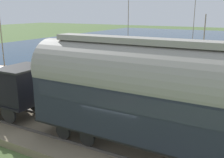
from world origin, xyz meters
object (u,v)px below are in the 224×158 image
at_px(sailboat_navy, 192,47).
at_px(sailboat_brown, 5,71).
at_px(sailboat_yellow, 128,51).
at_px(rowboat_near_shore, 59,72).
at_px(steam_locomotive, 10,87).
at_px(sailboat_red, 201,73).
at_px(passenger_coach, 149,92).

relative_size(sailboat_navy, sailboat_brown, 0.99).
bearing_deg(sailboat_yellow, rowboat_near_shore, 176.36).
bearing_deg(steam_locomotive, rowboat_near_shore, 27.48).
bearing_deg(rowboat_near_shore, sailboat_red, -73.80).
bearing_deg(rowboat_near_shore, steam_locomotive, -154.54).
distance_m(sailboat_navy, sailboat_red, 20.52).
distance_m(passenger_coach, sailboat_navy, 35.29).
bearing_deg(sailboat_yellow, steam_locomotive, -169.65).
xyz_separation_m(steam_locomotive, sailboat_navy, (34.71, -2.38, -1.58)).
bearing_deg(sailboat_brown, passenger_coach, -123.14).
bearing_deg(sailboat_navy, steam_locomotive, 172.03).
relative_size(passenger_coach, sailboat_red, 1.79).
distance_m(sailboat_yellow, sailboat_navy, 12.12).
bearing_deg(sailboat_brown, rowboat_near_shore, -58.41).
height_order(steam_locomotive, rowboat_near_shore, steam_locomotive).
xyz_separation_m(passenger_coach, sailboat_yellow, (24.83, 12.88, -2.54)).
distance_m(sailboat_red, rowboat_near_shore, 13.80).
bearing_deg(passenger_coach, steam_locomotive, 90.00).
bearing_deg(rowboat_near_shore, passenger_coach, -129.58).
height_order(passenger_coach, sailboat_red, sailboat_red).
bearing_deg(sailboat_navy, sailboat_brown, 153.10).
height_order(sailboat_yellow, sailboat_red, sailboat_yellow).
distance_m(sailboat_brown, sailboat_red, 18.61).
xyz_separation_m(steam_locomotive, rowboat_near_shore, (10.55, 5.49, -1.95)).
distance_m(steam_locomotive, sailboat_navy, 34.83).
relative_size(sailboat_yellow, sailboat_brown, 0.85).
height_order(passenger_coach, sailboat_navy, sailboat_navy).
height_order(steam_locomotive, sailboat_navy, sailboat_navy).
height_order(sailboat_brown, sailboat_red, sailboat_brown).
relative_size(passenger_coach, rowboat_near_shore, 5.68).
xyz_separation_m(steam_locomotive, sailboat_brown, (7.04, 9.28, -1.51)).
bearing_deg(sailboat_red, sailboat_navy, 8.65).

